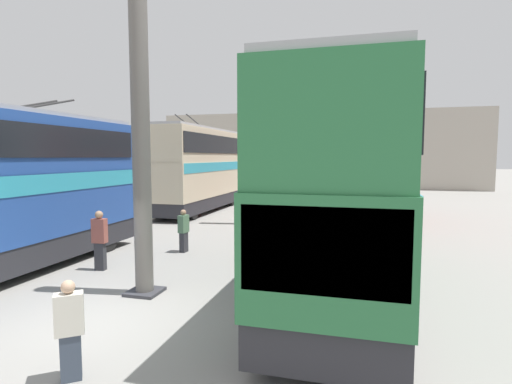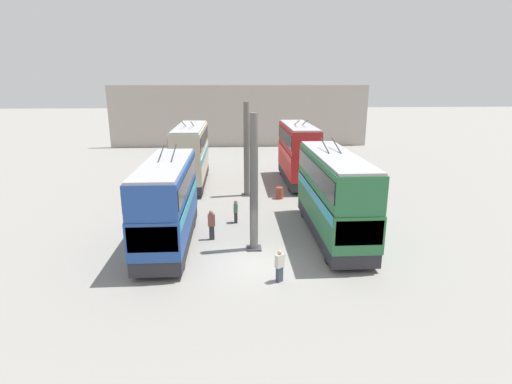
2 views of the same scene
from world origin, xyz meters
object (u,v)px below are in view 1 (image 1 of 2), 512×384
(person_aisle_foreground, at_px, (70,328))
(person_aisle_midway, at_px, (184,230))
(bus_left_far, at_px, (354,165))
(bus_right_near, at_px, (13,181))
(oil_drum, at_px, (302,221))
(person_by_right_row, at_px, (100,239))
(bus_right_mid, at_px, (198,164))
(bus_left_near, at_px, (343,181))

(person_aisle_foreground, relative_size, person_aisle_midway, 1.02)
(bus_left_far, relative_size, bus_right_near, 1.01)
(person_aisle_foreground, relative_size, oil_drum, 1.73)
(person_by_right_row, bearing_deg, bus_left_far, -33.02)
(bus_left_far, distance_m, bus_right_mid, 9.57)
(bus_left_far, bearing_deg, bus_left_near, 180.00)
(person_aisle_midway, relative_size, oil_drum, 1.70)
(bus_left_near, distance_m, person_by_right_row, 7.44)
(bus_right_near, bearing_deg, bus_left_far, -34.38)
(bus_right_mid, distance_m, person_aisle_midway, 11.17)
(bus_left_far, bearing_deg, bus_right_mid, 91.08)
(bus_left_near, relative_size, person_by_right_row, 5.56)
(person_by_right_row, height_order, oil_drum, person_by_right_row)
(bus_right_near, bearing_deg, person_by_right_row, -72.71)
(bus_right_near, bearing_deg, oil_drum, -39.51)
(bus_right_near, height_order, person_aisle_midway, bus_right_near)
(bus_left_near, xyz_separation_m, bus_right_mid, (12.96, 9.57, 0.14))
(bus_right_near, relative_size, person_aisle_foreground, 5.68)
(bus_left_far, bearing_deg, oil_drum, 156.33)
(bus_right_mid, height_order, person_by_right_row, bus_right_mid)
(bus_right_mid, xyz_separation_m, person_by_right_row, (-13.07, -2.37, -2.00))
(person_aisle_foreground, bearing_deg, person_aisle_midway, 156.15)
(bus_right_near, distance_m, bus_right_mid, 13.81)
(person_aisle_midway, height_order, oil_drum, person_aisle_midway)
(bus_left_near, height_order, bus_left_far, bus_left_far)
(bus_left_far, xyz_separation_m, person_aisle_midway, (-10.45, 5.75, -2.19))
(oil_drum, bearing_deg, person_by_right_row, 148.68)
(person_aisle_midway, height_order, person_by_right_row, person_by_right_row)
(bus_left_far, distance_m, person_aisle_foreground, 19.09)
(oil_drum, bearing_deg, bus_right_near, 140.49)
(bus_left_near, distance_m, person_aisle_foreground, 6.94)
(bus_left_near, height_order, bus_right_near, bus_left_near)
(person_by_right_row, bearing_deg, oil_drum, -35.83)
(bus_left_near, distance_m, oil_drum, 8.69)
(bus_left_far, relative_size, person_aisle_midway, 5.84)
(bus_left_far, height_order, bus_right_mid, bus_left_far)
(bus_right_near, height_order, bus_right_mid, bus_right_mid)
(bus_right_mid, bearing_deg, person_by_right_row, -169.71)
(person_aisle_midway, bearing_deg, bus_right_mid, 116.54)
(person_aisle_foreground, bearing_deg, bus_right_near, -165.86)
(bus_right_mid, bearing_deg, bus_left_far, -88.92)
(bus_left_far, height_order, oil_drum, bus_left_far)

